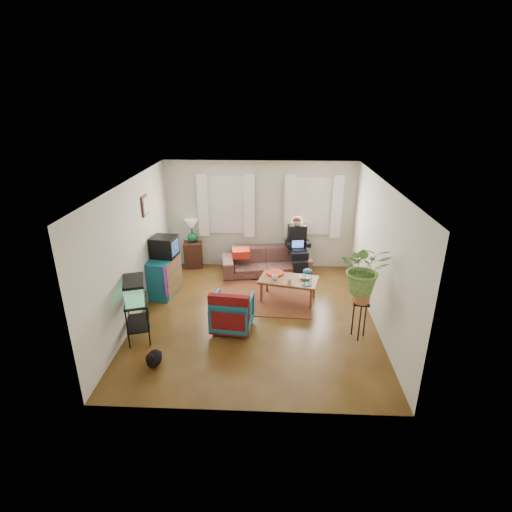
{
  "coord_description": "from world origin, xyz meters",
  "views": [
    {
      "loc": [
        0.33,
        -6.72,
        3.99
      ],
      "look_at": [
        0.0,
        0.4,
        1.1
      ],
      "focal_mm": 28.0,
      "sensor_mm": 36.0,
      "label": 1
    }
  ],
  "objects_px": {
    "dresser": "(164,275)",
    "aquarium_stand": "(138,319)",
    "armchair": "(232,311)",
    "side_table": "(193,254)",
    "coffee_table": "(288,289)",
    "plant_stand": "(359,320)",
    "sofa": "(266,257)"
  },
  "relations": [
    {
      "from": "plant_stand",
      "to": "coffee_table",
      "type": "bearing_deg",
      "value": 131.97
    },
    {
      "from": "dresser",
      "to": "sofa",
      "type": "bearing_deg",
      "value": 35.78
    },
    {
      "from": "dresser",
      "to": "aquarium_stand",
      "type": "distance_m",
      "value": 1.73
    },
    {
      "from": "dresser",
      "to": "armchair",
      "type": "bearing_deg",
      "value": -32.1
    },
    {
      "from": "dresser",
      "to": "coffee_table",
      "type": "bearing_deg",
      "value": 3.35
    },
    {
      "from": "aquarium_stand",
      "to": "armchair",
      "type": "distance_m",
      "value": 1.66
    },
    {
      "from": "side_table",
      "to": "aquarium_stand",
      "type": "distance_m",
      "value": 3.23
    },
    {
      "from": "sofa",
      "to": "dresser",
      "type": "relative_size",
      "value": 2.29
    },
    {
      "from": "dresser",
      "to": "coffee_table",
      "type": "xyz_separation_m",
      "value": [
        2.64,
        -0.21,
        -0.17
      ]
    },
    {
      "from": "side_table",
      "to": "aquarium_stand",
      "type": "bearing_deg",
      "value": -96.21
    },
    {
      "from": "dresser",
      "to": "plant_stand",
      "type": "relative_size",
      "value": 1.29
    },
    {
      "from": "dresser",
      "to": "plant_stand",
      "type": "height_order",
      "value": "dresser"
    },
    {
      "from": "aquarium_stand",
      "to": "coffee_table",
      "type": "xyz_separation_m",
      "value": [
        2.65,
        1.52,
        -0.13
      ]
    },
    {
      "from": "side_table",
      "to": "dresser",
      "type": "distance_m",
      "value": 1.52
    },
    {
      "from": "aquarium_stand",
      "to": "sofa",
      "type": "bearing_deg",
      "value": 34.88
    },
    {
      "from": "aquarium_stand",
      "to": "plant_stand",
      "type": "xyz_separation_m",
      "value": [
        3.85,
        0.19,
        -0.02
      ]
    },
    {
      "from": "aquarium_stand",
      "to": "armchair",
      "type": "relative_size",
      "value": 1.04
    },
    {
      "from": "dresser",
      "to": "coffee_table",
      "type": "relative_size",
      "value": 0.78
    },
    {
      "from": "side_table",
      "to": "armchair",
      "type": "bearing_deg",
      "value": -66.0
    },
    {
      "from": "coffee_table",
      "to": "plant_stand",
      "type": "distance_m",
      "value": 1.79
    },
    {
      "from": "aquarium_stand",
      "to": "dresser",
      "type": "bearing_deg",
      "value": 71.61
    },
    {
      "from": "aquarium_stand",
      "to": "plant_stand",
      "type": "relative_size",
      "value": 1.06
    },
    {
      "from": "dresser",
      "to": "aquarium_stand",
      "type": "height_order",
      "value": "dresser"
    },
    {
      "from": "side_table",
      "to": "dresser",
      "type": "relative_size",
      "value": 0.7
    },
    {
      "from": "aquarium_stand",
      "to": "armchair",
      "type": "height_order",
      "value": "aquarium_stand"
    },
    {
      "from": "armchair",
      "to": "coffee_table",
      "type": "height_order",
      "value": "armchair"
    },
    {
      "from": "aquarium_stand",
      "to": "armchair",
      "type": "xyz_separation_m",
      "value": [
        1.61,
        0.38,
        -0.01
      ]
    },
    {
      "from": "dresser",
      "to": "aquarium_stand",
      "type": "bearing_deg",
      "value": -82.33
    },
    {
      "from": "side_table",
      "to": "coffee_table",
      "type": "bearing_deg",
      "value": -36.38
    },
    {
      "from": "armchair",
      "to": "plant_stand",
      "type": "bearing_deg",
      "value": -178.15
    },
    {
      "from": "armchair",
      "to": "aquarium_stand",
      "type": "bearing_deg",
      "value": 20.25
    },
    {
      "from": "sofa",
      "to": "coffee_table",
      "type": "relative_size",
      "value": 1.78
    }
  ]
}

